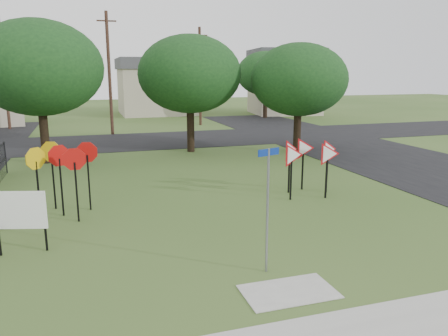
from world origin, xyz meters
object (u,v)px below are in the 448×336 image
Objects in this scene: stop_sign_cluster at (62,163)px; street_name_sign at (268,203)px; yield_sign_cluster at (308,154)px; info_board at (20,213)px.

street_name_sign is at bearing -51.74° from stop_sign_cluster.
yield_sign_cluster is at bearing -1.11° from stop_sign_cluster.
yield_sign_cluster reaches higher than info_board.
stop_sign_cluster reaches higher than info_board.
yield_sign_cluster is at bearing 16.05° from info_board.
info_board is at bearing 152.36° from street_name_sign.
info_board is (-5.62, 2.94, -0.60)m from street_name_sign.
street_name_sign is at bearing -125.82° from yield_sign_cluster.
street_name_sign is 7.10m from yield_sign_cluster.
street_name_sign is 7.55m from stop_sign_cluster.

